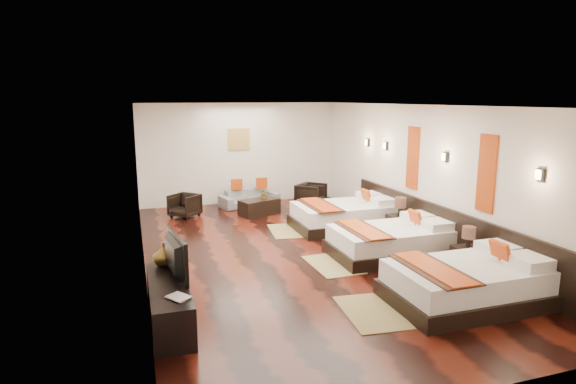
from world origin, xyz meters
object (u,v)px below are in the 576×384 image
object	(u,v)px
tv	(170,256)
coffee_table	(259,207)
nightstand_b	(399,224)
armchair_right	(311,195)
tv_console	(169,303)
book	(172,300)
bed_near	(469,282)
table_plant	(265,193)
bed_far	(346,215)
figurine	(164,255)
armchair_left	(185,206)
sofa	(249,198)
bed_mid	(392,241)
nightstand_a	(467,257)

from	to	relation	value
tv	coffee_table	bearing A→B (deg)	-34.46
nightstand_b	armchair_right	size ratio (longest dim) A/B	1.24
tv_console	book	world-z (taller)	book
tv	bed_near	bearing A→B (deg)	-110.24
bed_near	armchair_right	bearing A→B (deg)	89.73
table_plant	armchair_right	bearing A→B (deg)	16.68
armchair_right	table_plant	xyz separation A→B (m)	(-1.44, -0.43, 0.22)
bed_near	table_plant	distance (m)	6.23
bed_far	armchair_right	world-z (taller)	bed_far
figurine	bed_near	bearing A→B (deg)	-18.53
armchair_left	tv	bearing A→B (deg)	-51.94
figurine	tv_console	bearing A→B (deg)	-90.00
sofa	book	bearing A→B (deg)	-124.86
nightstand_b	sofa	world-z (taller)	nightstand_b
bed_mid	nightstand_b	world-z (taller)	nightstand_b
sofa	table_plant	world-z (taller)	table_plant
book	coffee_table	size ratio (longest dim) A/B	0.28
bed_mid	sofa	bearing A→B (deg)	107.42
armchair_left	tv_console	bearing A→B (deg)	-52.12
sofa	armchair_right	distance (m)	1.70
tv_console	bed_near	bearing A→B (deg)	-9.52
tv_console	tv	xyz separation A→B (m)	(0.05, 0.22, 0.57)
nightstand_a	tv	distance (m)	4.93
figurine	nightstand_a	bearing A→B (deg)	-4.90
bed_near	armchair_right	world-z (taller)	bed_near
bed_far	nightstand_b	xyz separation A→B (m)	(0.75, -1.08, 0.01)
nightstand_b	table_plant	world-z (taller)	nightstand_b
tv_console	armchair_left	xyz separation A→B (m)	(0.82, 5.73, 0.02)
nightstand_b	tv_console	size ratio (longest dim) A/B	0.49
bed_mid	coffee_table	world-z (taller)	bed_mid
bed_near	bed_mid	distance (m)	2.18
nightstand_a	book	xyz separation A→B (m)	(-4.95, -0.87, 0.28)
bed_near	tv_console	distance (m)	4.26
tv	table_plant	size ratio (longest dim) A/B	3.54
book	sofa	bearing A→B (deg)	69.28
bed_mid	tv	xyz separation A→B (m)	(-4.15, -1.25, 0.55)
armchair_left	coffee_table	xyz separation A→B (m)	(1.83, -0.36, -0.09)
tv	sofa	distance (m)	6.74
bed_far	figurine	distance (m)	5.07
tv	sofa	bearing A→B (deg)	-30.41
bed_near	armchair_right	xyz separation A→B (m)	(0.03, 6.50, 0.02)
tv_console	armchair_right	world-z (taller)	armchair_right
tv	book	bearing A→B (deg)	168.86
bed_mid	table_plant	bearing A→B (deg)	109.87
bed_near	bed_far	distance (m)	4.22
nightstand_b	armchair_left	xyz separation A→B (m)	(-4.12, 3.29, -0.02)
bed_mid	figurine	distance (m)	4.29
book	table_plant	world-z (taller)	table_plant
sofa	armchair_right	size ratio (longest dim) A/B	2.28
book	sofa	xyz separation A→B (m)	(2.65, 7.01, -0.33)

